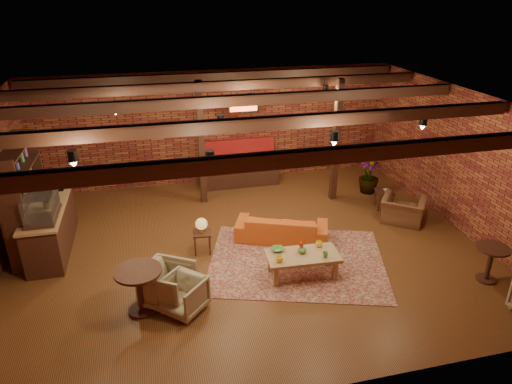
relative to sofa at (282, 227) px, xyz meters
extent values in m
plane|color=#3E250F|center=(-0.84, -0.21, -0.30)|extent=(10.00, 10.00, 0.00)
cube|color=black|center=(-0.84, -0.21, 2.90)|extent=(10.00, 8.00, 0.02)
cube|color=maroon|center=(-0.84, 3.79, 1.30)|extent=(10.00, 0.02, 3.20)
cube|color=maroon|center=(-0.84, -4.21, 1.30)|extent=(10.00, 0.02, 3.20)
cube|color=maroon|center=(4.16, -0.21, 1.30)|extent=(0.02, 8.00, 3.20)
cylinder|color=black|center=(-0.84, 1.39, 2.55)|extent=(9.60, 0.12, 0.12)
cube|color=black|center=(-1.44, 2.39, 1.30)|extent=(0.16, 0.16, 3.20)
cube|color=black|center=(1.96, 1.79, 1.30)|extent=(0.16, 0.16, 3.20)
imported|color=#337F33|center=(-4.84, 0.99, 0.92)|extent=(0.35, 0.39, 0.30)
cube|color=#FF3D19|center=(-0.24, 2.89, 2.05)|extent=(0.86, 0.06, 0.30)
cube|color=maroon|center=(0.05, -0.96, -0.29)|extent=(4.24, 3.69, 0.01)
imported|color=#BE501A|center=(0.00, 0.00, 0.00)|extent=(2.19, 1.51, 0.60)
cube|color=#906043|center=(-0.02, -1.47, 0.16)|extent=(1.45, 0.78, 0.07)
cube|color=#906043|center=(-0.62, -1.69, -0.09)|extent=(0.09, 0.09, 0.42)
cube|color=#906043|center=(0.56, -1.75, -0.09)|extent=(0.09, 0.09, 0.42)
cube|color=#906043|center=(-0.59, -1.19, -0.09)|extent=(0.09, 0.09, 0.42)
cube|color=#906043|center=(0.58, -1.26, -0.09)|extent=(0.09, 0.09, 0.42)
imported|color=yellow|center=(-0.53, -1.62, 0.24)|extent=(0.15, 0.15, 0.11)
imported|color=#518F41|center=(0.37, -1.66, 0.24)|extent=(0.12, 0.12, 0.11)
imported|color=yellow|center=(0.39, -1.27, 0.24)|extent=(0.15, 0.15, 0.11)
imported|color=#518F41|center=(-0.46, -1.22, 0.22)|extent=(0.26, 0.26, 0.06)
imported|color=#518F41|center=(-0.01, -1.42, 0.26)|extent=(0.14, 0.14, 0.14)
sphere|color=#B42C13|center=(-0.01, -1.42, 0.39)|extent=(0.10, 0.10, 0.10)
cube|color=black|center=(-1.81, -0.11, 0.16)|extent=(0.42, 0.42, 0.04)
cylinder|color=black|center=(-1.81, -0.11, -0.08)|extent=(0.03, 0.03, 0.44)
cylinder|color=olive|center=(-1.81, -0.11, 0.18)|extent=(0.13, 0.13, 0.02)
cylinder|color=olive|center=(-1.81, -0.11, 0.25)|extent=(0.04, 0.04, 0.18)
sphere|color=gold|center=(-1.81, -0.11, 0.38)|extent=(0.25, 0.25, 0.25)
cylinder|color=black|center=(-3.10, -1.83, 0.53)|extent=(0.82, 0.82, 0.05)
cylinder|color=black|center=(-3.10, -1.83, 0.12)|extent=(0.11, 0.11, 0.79)
cylinder|color=black|center=(-3.10, -1.83, -0.28)|extent=(0.49, 0.49, 0.05)
imported|color=#BDB392|center=(-2.62, -1.70, 0.12)|extent=(1.06, 1.08, 0.83)
imported|color=#BDB392|center=(-2.40, -1.99, 0.06)|extent=(0.95, 0.95, 0.72)
imported|color=brown|center=(3.08, 0.10, 0.13)|extent=(1.16, 1.10, 0.85)
cube|color=black|center=(3.00, 0.91, 0.16)|extent=(0.51, 0.51, 0.04)
cylinder|color=black|center=(3.00, 0.91, -0.08)|extent=(0.04, 0.04, 0.44)
imported|color=black|center=(3.00, 0.91, 0.19)|extent=(0.20, 0.24, 0.02)
cylinder|color=black|center=(3.43, -2.46, 0.42)|extent=(0.63, 0.63, 0.04)
cylinder|color=black|center=(3.43, -2.46, 0.06)|extent=(0.10, 0.10, 0.68)
cylinder|color=black|center=(3.43, -2.46, -0.28)|extent=(0.38, 0.38, 0.04)
imported|color=#4C7F4C|center=(3.07, 1.92, 1.20)|extent=(1.68, 1.68, 2.99)
camera|label=1|loc=(-2.68, -8.61, 4.94)|focal=32.00mm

